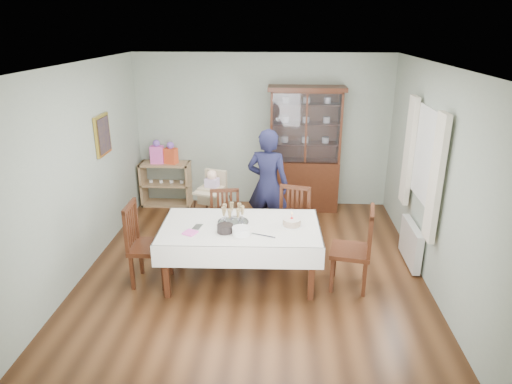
# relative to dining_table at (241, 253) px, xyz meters

# --- Properties ---
(floor) EXTENTS (5.00, 5.00, 0.00)m
(floor) POSITION_rel_dining_table_xyz_m (0.15, 0.27, -0.38)
(floor) COLOR #593319
(floor) RESTS_ON ground
(room_shell) EXTENTS (5.00, 5.00, 5.00)m
(room_shell) POSITION_rel_dining_table_xyz_m (0.15, 0.80, 1.32)
(room_shell) COLOR #9EAA99
(room_shell) RESTS_ON floor
(dining_table) EXTENTS (2.03, 1.21, 0.76)m
(dining_table) POSITION_rel_dining_table_xyz_m (0.00, 0.00, 0.00)
(dining_table) COLOR #411E10
(dining_table) RESTS_ON floor
(china_cabinet) EXTENTS (1.30, 0.48, 2.18)m
(china_cabinet) POSITION_rel_dining_table_xyz_m (0.90, 2.52, 0.74)
(china_cabinet) COLOR #411E10
(china_cabinet) RESTS_ON floor
(sideboard) EXTENTS (0.90, 0.38, 0.80)m
(sideboard) POSITION_rel_dining_table_xyz_m (-1.60, 2.55, 0.02)
(sideboard) COLOR tan
(sideboard) RESTS_ON floor
(picture_frame) EXTENTS (0.04, 0.48, 0.58)m
(picture_frame) POSITION_rel_dining_table_xyz_m (-2.07, 1.07, 1.27)
(picture_frame) COLOR gold
(picture_frame) RESTS_ON room_shell
(window) EXTENTS (0.04, 1.02, 1.22)m
(window) POSITION_rel_dining_table_xyz_m (2.37, 0.57, 1.17)
(window) COLOR white
(window) RESTS_ON room_shell
(curtain_left) EXTENTS (0.07, 0.30, 1.55)m
(curtain_left) POSITION_rel_dining_table_xyz_m (2.31, -0.05, 1.07)
(curtain_left) COLOR silver
(curtain_left) RESTS_ON room_shell
(curtain_right) EXTENTS (0.07, 0.30, 1.55)m
(curtain_right) POSITION_rel_dining_table_xyz_m (2.31, 1.19, 1.07)
(curtain_right) COLOR silver
(curtain_right) RESTS_ON room_shell
(radiator) EXTENTS (0.10, 0.80, 0.55)m
(radiator) POSITION_rel_dining_table_xyz_m (2.31, 0.57, -0.08)
(radiator) COLOR white
(radiator) RESTS_ON floor
(chair_far_left) EXTENTS (0.49, 0.49, 0.96)m
(chair_far_left) POSITION_rel_dining_table_xyz_m (-0.27, 0.62, -0.10)
(chair_far_left) COLOR #411E10
(chair_far_left) RESTS_ON floor
(chair_far_right) EXTENTS (0.57, 0.57, 1.03)m
(chair_far_right) POSITION_rel_dining_table_xyz_m (0.65, 0.60, -0.08)
(chair_far_right) COLOR #411E10
(chair_far_right) RESTS_ON floor
(chair_end_left) EXTENTS (0.49, 0.49, 1.07)m
(chair_end_left) POSITION_rel_dining_table_xyz_m (-1.16, -0.13, -0.07)
(chair_end_left) COLOR #411E10
(chair_end_left) RESTS_ON floor
(chair_end_right) EXTENTS (0.56, 0.56, 1.07)m
(chair_end_right) POSITION_rel_dining_table_xyz_m (1.40, -0.09, -0.07)
(chair_end_right) COLOR #411E10
(chair_end_right) RESTS_ON floor
(woman) EXTENTS (0.71, 0.55, 1.74)m
(woman) POSITION_rel_dining_table_xyz_m (0.30, 1.24, 0.48)
(woman) COLOR black
(woman) RESTS_ON floor
(high_chair) EXTENTS (0.61, 0.61, 1.08)m
(high_chair) POSITION_rel_dining_table_xyz_m (-0.55, 1.28, 0.04)
(high_chair) COLOR black
(high_chair) RESTS_ON floor
(champagne_tray) EXTENTS (0.40, 0.40, 0.24)m
(champagne_tray) POSITION_rel_dining_table_xyz_m (-0.10, 0.08, 0.45)
(champagne_tray) COLOR silver
(champagne_tray) RESTS_ON dining_table
(birthday_cake) EXTENTS (0.26, 0.26, 0.18)m
(birthday_cake) POSITION_rel_dining_table_xyz_m (0.65, 0.04, 0.42)
(birthday_cake) COLOR white
(birthday_cake) RESTS_ON dining_table
(plate_stack_dark) EXTENTS (0.23, 0.23, 0.10)m
(plate_stack_dark) POSITION_rel_dining_table_xyz_m (-0.17, -0.19, 0.42)
(plate_stack_dark) COLOR black
(plate_stack_dark) RESTS_ON dining_table
(plate_stack_white) EXTENTS (0.29, 0.29, 0.09)m
(plate_stack_white) POSITION_rel_dining_table_xyz_m (0.03, -0.25, 0.42)
(plate_stack_white) COLOR white
(plate_stack_white) RESTS_ON dining_table
(napkin_stack) EXTENTS (0.19, 0.19, 0.02)m
(napkin_stack) POSITION_rel_dining_table_xyz_m (-0.59, -0.25, 0.39)
(napkin_stack) COLOR #FF5DC5
(napkin_stack) RESTS_ON dining_table
(cutlery) EXTENTS (0.14, 0.19, 0.01)m
(cutlery) POSITION_rel_dining_table_xyz_m (-0.57, -0.07, 0.38)
(cutlery) COLOR silver
(cutlery) RESTS_ON dining_table
(cake_knife) EXTENTS (0.30, 0.13, 0.01)m
(cake_knife) POSITION_rel_dining_table_xyz_m (0.30, -0.27, 0.38)
(cake_knife) COLOR silver
(cake_knife) RESTS_ON dining_table
(gift_bag_pink) EXTENTS (0.24, 0.16, 0.43)m
(gift_bag_pink) POSITION_rel_dining_table_xyz_m (-1.72, 2.53, 0.60)
(gift_bag_pink) COLOR #FF5DC5
(gift_bag_pink) RESTS_ON sideboard
(gift_bag_orange) EXTENTS (0.25, 0.21, 0.40)m
(gift_bag_orange) POSITION_rel_dining_table_xyz_m (-1.47, 2.53, 0.59)
(gift_bag_orange) COLOR #E84E24
(gift_bag_orange) RESTS_ON sideboard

